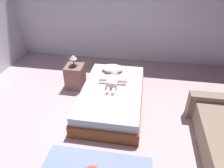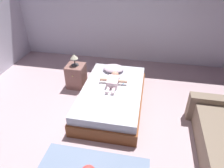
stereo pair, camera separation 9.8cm
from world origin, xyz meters
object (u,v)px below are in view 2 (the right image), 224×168
Objects in this scene: bed at (112,97)px; pillow at (114,68)px; lamp at (74,58)px; toothbrush at (124,82)px; nightstand at (76,76)px; baby at (113,81)px.

pillow is at bearing 98.02° from bed.
lamp is at bearing 150.17° from bed.
bed is 14.24× the size of toothbrush.
bed is at bearing -129.24° from toothbrush.
nightstand reaches higher than pillow.
nightstand is at bearing 158.45° from baby.
toothbrush is 1.19m from lamp.
lamp is at bearing 165.69° from toothbrush.
pillow reaches higher than toothbrush.
pillow is 1.71× the size of lamp.
toothbrush is at bearing -14.31° from nightstand.
bed is 7.42× the size of lamp.
baby is 0.23m from toothbrush.
toothbrush is 1.16m from nightstand.
bed is 0.38m from toothbrush.
baby is at bearing -21.55° from nightstand.
pillow is at bearing 99.88° from baby.
baby reaches higher than toothbrush.
nightstand is (-0.91, 0.36, -0.21)m from baby.
toothbrush is at bearing -56.02° from pillow.
bed is 1.06m from nightstand.
baby reaches higher than nightstand.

